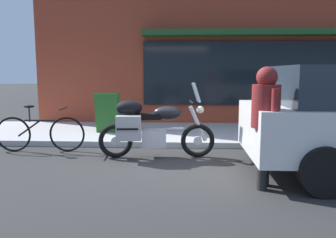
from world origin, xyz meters
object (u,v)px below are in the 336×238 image
Objects in this scene: pedestrian_walking at (266,113)px; sandwich_board_sign at (107,113)px; touring_motorcycle at (150,126)px; parked_bicycle at (40,133)px.

pedestrian_walking is 4.64m from sandwich_board_sign.
touring_motorcycle is 1.30× the size of pedestrian_walking.
pedestrian_walking reaches higher than touring_motorcycle.
sandwich_board_sign reaches higher than parked_bicycle.
pedestrian_walking is 1.73× the size of sandwich_board_sign.
parked_bicycle is 1.89m from sandwich_board_sign.
touring_motorcycle is 2.33m from sandwich_board_sign.
pedestrian_walking reaches higher than sandwich_board_sign.
parked_bicycle is at bearing -122.61° from sandwich_board_sign.
parked_bicycle is 1.07× the size of pedestrian_walking.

